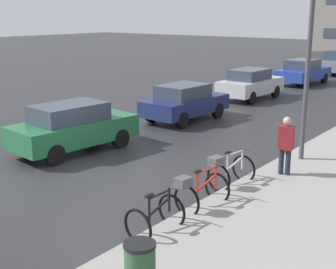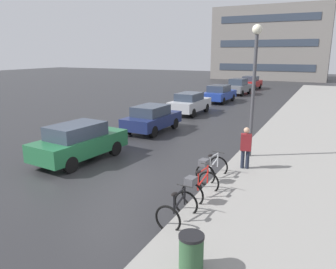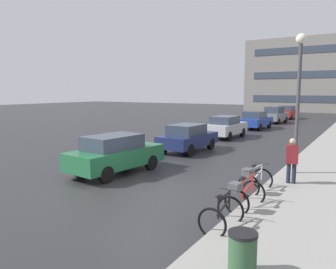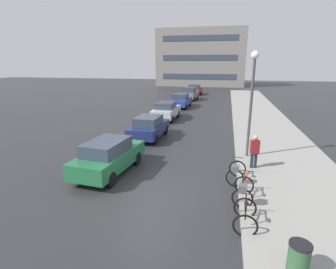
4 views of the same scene
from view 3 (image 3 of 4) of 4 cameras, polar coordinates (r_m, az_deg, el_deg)
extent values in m
plane|color=#28282B|center=(11.38, -5.36, -9.66)|extent=(140.00, 140.00, 0.00)
torus|color=black|center=(8.65, 10.80, -12.82)|extent=(0.75, 0.10, 0.74)
torus|color=black|center=(7.80, 7.65, -15.09)|extent=(0.75, 0.10, 0.74)
cube|color=black|center=(7.98, 8.79, -12.56)|extent=(0.04, 0.04, 0.52)
cube|color=black|center=(8.50, 10.63, -11.30)|extent=(0.04, 0.04, 0.53)
cube|color=black|center=(8.16, 9.78, -10.43)|extent=(0.07, 0.61, 0.04)
cube|color=black|center=(8.23, 9.66, -12.32)|extent=(0.07, 0.69, 0.25)
ellipsoid|color=black|center=(7.88, 8.83, -10.57)|extent=(0.15, 0.27, 0.07)
cylinder|color=black|center=(8.41, 10.68, -9.45)|extent=(0.50, 0.05, 0.03)
torus|color=black|center=(10.17, 14.63, -9.78)|extent=(0.76, 0.14, 0.75)
torus|color=black|center=(9.22, 11.88, -11.51)|extent=(0.76, 0.14, 0.75)
cube|color=red|center=(9.44, 12.89, -9.28)|extent=(0.04, 0.04, 0.57)
cube|color=red|center=(10.01, 14.50, -8.22)|extent=(0.04, 0.04, 0.61)
cube|color=red|center=(9.66, 13.76, -7.28)|extent=(0.11, 0.66, 0.04)
cube|color=red|center=(9.72, 13.64, -9.16)|extent=(0.11, 0.74, 0.27)
ellipsoid|color=black|center=(9.36, 12.94, -7.44)|extent=(0.17, 0.27, 0.07)
cylinder|color=black|center=(9.93, 14.56, -6.41)|extent=(0.50, 0.08, 0.03)
cube|color=#4C4C51|center=(8.98, 11.62, -8.91)|extent=(0.31, 0.37, 0.22)
torus|color=black|center=(11.73, 16.09, -7.49)|extent=(0.76, 0.16, 0.76)
torus|color=black|center=(10.80, 13.88, -8.71)|extent=(0.76, 0.16, 0.76)
cube|color=#ADAFB5|center=(11.03, 14.69, -6.85)|extent=(0.04, 0.04, 0.58)
cube|color=#ADAFB5|center=(11.60, 15.99, -6.28)|extent=(0.04, 0.04, 0.54)
cube|color=#ADAFB5|center=(11.26, 15.40, -5.37)|extent=(0.12, 0.63, 0.04)
cube|color=#ADAFB5|center=(11.30, 15.29, -6.83)|extent=(0.13, 0.71, 0.26)
ellipsoid|color=black|center=(10.96, 14.75, -5.24)|extent=(0.17, 0.28, 0.07)
cylinder|color=black|center=(11.53, 16.04, -4.87)|extent=(0.50, 0.09, 0.03)
cube|color=#4C4C51|center=(10.58, 13.68, -6.39)|extent=(0.32, 0.37, 0.22)
cube|color=#1E6038|center=(13.68, -9.04, -3.85)|extent=(2.17, 4.30, 0.71)
cube|color=#2D3847|center=(13.46, -9.60, -1.30)|extent=(1.67, 2.42, 0.56)
cylinder|color=black|center=(15.19, -7.57, -4.06)|extent=(0.28, 0.66, 0.64)
cylinder|color=black|center=(14.14, -2.99, -4.87)|extent=(0.28, 0.66, 0.64)
cylinder|color=black|center=(13.53, -15.30, -5.71)|extent=(0.28, 0.66, 0.64)
cylinder|color=black|center=(12.34, -10.78, -6.85)|extent=(0.28, 0.66, 0.64)
cube|color=navy|center=(18.47, 3.51, -0.92)|extent=(1.97, 4.04, 0.64)
cube|color=#2D3847|center=(18.25, 3.27, 0.88)|extent=(1.57, 2.15, 0.56)
cylinder|color=black|center=(19.97, 3.29, -1.20)|extent=(0.24, 0.65, 0.64)
cylinder|color=black|center=(19.21, 7.46, -1.61)|extent=(0.24, 0.65, 0.64)
cylinder|color=black|center=(17.92, -0.74, -2.21)|extent=(0.24, 0.65, 0.64)
cylinder|color=black|center=(17.07, 3.75, -2.72)|extent=(0.24, 0.65, 0.64)
cube|color=#B2B5BA|center=(24.12, 10.00, 1.06)|extent=(1.93, 4.16, 0.71)
cube|color=#2D3847|center=(23.91, 9.88, 2.52)|extent=(1.54, 2.17, 0.54)
cylinder|color=black|center=(25.64, 9.50, 0.66)|extent=(0.24, 0.65, 0.64)
cylinder|color=black|center=(25.03, 12.83, 0.40)|extent=(0.24, 0.65, 0.64)
cylinder|color=black|center=(23.36, 6.94, 0.03)|extent=(0.24, 0.65, 0.64)
cylinder|color=black|center=(22.70, 10.53, -0.26)|extent=(0.24, 0.65, 0.64)
cube|color=navy|center=(30.45, 14.94, 2.20)|extent=(2.11, 4.41, 0.65)
cube|color=#2D3847|center=(30.23, 14.87, 3.35)|extent=(1.66, 2.24, 0.59)
cylinder|color=black|center=(32.02, 14.29, 1.89)|extent=(0.25, 0.65, 0.64)
cylinder|color=black|center=(31.47, 17.20, 1.69)|extent=(0.25, 0.65, 0.64)
cylinder|color=black|center=(29.53, 12.49, 1.48)|extent=(0.25, 0.65, 0.64)
cylinder|color=black|center=(28.94, 15.61, 1.26)|extent=(0.25, 0.65, 0.64)
cube|color=slate|center=(36.40, 18.05, 2.99)|extent=(2.18, 3.90, 0.74)
cube|color=#2D3847|center=(36.21, 18.02, 4.09)|extent=(1.67, 2.03, 0.67)
cylinder|color=black|center=(37.79, 17.45, 2.61)|extent=(0.28, 0.66, 0.64)
cylinder|color=black|center=(37.27, 19.80, 2.45)|extent=(0.28, 0.66, 0.64)
cylinder|color=black|center=(35.62, 16.17, 2.38)|extent=(0.28, 0.66, 0.64)
cylinder|color=black|center=(35.07, 18.64, 2.20)|extent=(0.28, 0.66, 0.64)
cube|color=#AD1919|center=(42.61, 19.97, 3.50)|extent=(2.16, 4.24, 0.69)
cube|color=#2D3847|center=(42.42, 19.95, 4.34)|extent=(1.69, 2.11, 0.58)
cylinder|color=black|center=(44.10, 19.29, 3.20)|extent=(0.26, 0.65, 0.64)
cylinder|color=black|center=(43.67, 21.48, 3.06)|extent=(0.26, 0.65, 0.64)
cylinder|color=black|center=(41.64, 18.33, 3.01)|extent=(0.26, 0.65, 0.64)
cylinder|color=black|center=(41.18, 20.64, 2.86)|extent=(0.26, 0.65, 0.64)
cylinder|color=#1E2333|center=(12.39, 20.22, -6.63)|extent=(0.14, 0.14, 0.85)
cylinder|color=#1E2333|center=(12.39, 21.06, -6.66)|extent=(0.14, 0.14, 0.85)
cube|color=maroon|center=(12.23, 20.80, -3.25)|extent=(0.44, 0.32, 0.64)
sphere|color=tan|center=(12.16, 20.91, -1.12)|extent=(0.22, 0.22, 0.22)
cylinder|color=#424247|center=(13.70, 21.63, 3.77)|extent=(0.14, 0.14, 5.17)
sphere|color=#F2EACC|center=(13.82, 22.20, 15.18)|extent=(0.40, 0.40, 0.40)
cylinder|color=#2D5133|center=(6.36, 12.81, -20.24)|extent=(0.50, 0.50, 0.84)
cylinder|color=black|center=(6.16, 12.94, -16.51)|extent=(0.53, 0.53, 0.06)
cube|color=gray|center=(60.15, 22.94, 9.42)|extent=(18.49, 8.26, 11.81)
cube|color=#333D4C|center=(55.99, 22.07, 5.77)|extent=(15.16, 0.06, 1.10)
cube|color=#333D4C|center=(56.04, 22.27, 9.63)|extent=(15.16, 0.06, 1.10)
cube|color=#333D4C|center=(56.34, 22.46, 13.46)|extent=(15.16, 0.06, 1.10)
camera|label=1|loc=(2.91, 116.65, 17.77)|focal=50.00mm
camera|label=2|loc=(1.16, 145.31, 62.07)|focal=35.00mm
camera|label=4|loc=(4.01, -67.71, 26.80)|focal=28.00mm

